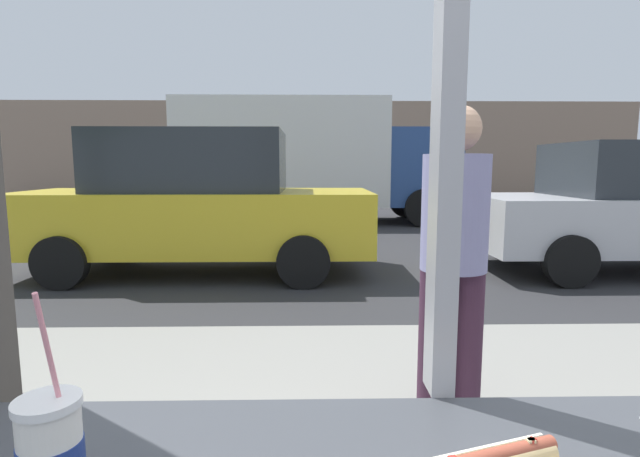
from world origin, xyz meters
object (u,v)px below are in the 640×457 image
parked_car_yellow (196,204)px  parked_car_silver (636,207)px  box_truck (310,157)px  pedestrian (454,251)px  soda_cup_left (51,456)px

parked_car_yellow → parked_car_silver: (6.00, 0.00, -0.06)m
box_truck → pedestrian: 10.11m
parked_car_silver → pedestrian: parked_car_silver is taller
parked_car_silver → soda_cup_left: bearing=-129.5°
soda_cup_left → box_truck: bearing=88.2°
parked_car_yellow → pedestrian: (2.23, -4.18, 0.10)m
box_truck → parked_car_yellow: bearing=-104.7°
parked_car_silver → box_truck: bearing=127.1°
parked_car_silver → pedestrian: bearing=-132.0°
parked_car_yellow → pedestrian: size_ratio=2.84×
box_truck → pedestrian: size_ratio=4.24×
parked_car_yellow → box_truck: 6.12m
soda_cup_left → parked_car_silver: parked_car_silver is taller
pedestrian → parked_car_yellow: bearing=118.0°
soda_cup_left → box_truck: box_truck is taller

